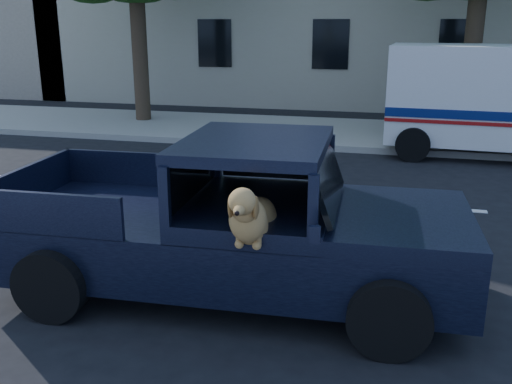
{
  "coord_description": "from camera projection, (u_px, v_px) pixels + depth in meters",
  "views": [
    {
      "loc": [
        3.28,
        -5.89,
        2.94
      ],
      "look_at": [
        1.98,
        -0.67,
        1.32
      ],
      "focal_mm": 40.0,
      "sensor_mm": 36.0,
      "label": 1
    }
  ],
  "objects": [
    {
      "name": "far_sidewalk",
      "position": [
        272.0,
        130.0,
        15.61
      ],
      "size": [
        60.0,
        4.0,
        0.15
      ],
      "primitive_type": "cube",
      "color": "gray",
      "rests_on": "ground"
    },
    {
      "name": "pickup_truck",
      "position": [
        226.0,
        243.0,
        6.27
      ],
      "size": [
        5.03,
        2.6,
        1.77
      ],
      "rotation": [
        0.0,
        0.0,
        0.04
      ],
      "color": "black",
      "rests_on": "ground"
    },
    {
      "name": "mail_truck",
      "position": [
        486.0,
        109.0,
        12.66
      ],
      "size": [
        4.56,
        2.48,
        2.44
      ],
      "rotation": [
        0.0,
        0.0,
        -0.05
      ],
      "color": "silver",
      "rests_on": "ground"
    },
    {
      "name": "lane_stripes",
      "position": [
        314.0,
        199.0,
        9.78
      ],
      "size": [
        21.6,
        0.14,
        0.01
      ],
      "primitive_type": null,
      "color": "silver",
      "rests_on": "ground"
    },
    {
      "name": "ground",
      "position": [
        114.0,
        268.0,
        7.08
      ],
      "size": [
        120.0,
        120.0,
        0.0
      ],
      "primitive_type": "plane",
      "color": "black",
      "rests_on": "ground"
    }
  ]
}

